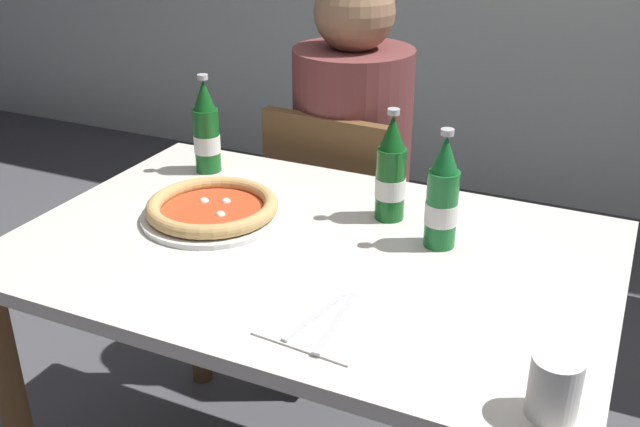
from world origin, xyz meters
name	(u,v)px	position (x,y,z in m)	size (l,w,h in m)	color
dining_table_main	(310,293)	(0.00, 0.00, 0.64)	(1.20, 0.80, 0.75)	silver
chair_behind_table	(343,226)	(-0.19, 0.61, 0.48)	(0.42, 0.42, 0.85)	brown
diner_seated	(351,189)	(-0.18, 0.66, 0.58)	(0.34, 0.34, 1.21)	#2D3342
pizza_margherita_near	(213,209)	(-0.25, 0.03, 0.77)	(0.31, 0.31, 0.04)	white
beer_bottle_left	(206,131)	(-0.41, 0.26, 0.85)	(0.07, 0.07, 0.25)	#14591E
beer_bottle_center	(391,174)	(0.10, 0.19, 0.85)	(0.07, 0.07, 0.25)	#14591E
beer_bottle_right	(442,198)	(0.24, 0.11, 0.85)	(0.07, 0.07, 0.25)	#196B2D
napkin_with_cutlery	(326,322)	(0.15, -0.24, 0.75)	(0.19, 0.19, 0.01)	white
paper_cup	(554,387)	(0.53, -0.32, 0.80)	(0.07, 0.07, 0.10)	white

